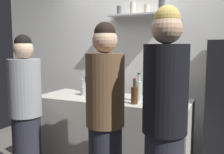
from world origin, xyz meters
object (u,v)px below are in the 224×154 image
Objects in this scene: utensil_holder at (85,91)px; person_blonde at (164,125)px; wine_bottle_green_glass at (121,88)px; water_bottle_plastic at (157,88)px; wine_bottle_dark_glass at (88,83)px; baking_pan at (168,103)px; person_brown_jacket at (105,120)px; person_grey_hoodie at (26,112)px; wine_bottle_pale_glass at (139,90)px; wine_bottle_amber_glass at (134,94)px.

person_blonde reaches higher than utensil_holder.
wine_bottle_green_glass reaches higher than water_bottle_plastic.
wine_bottle_dark_glass is 1.23× the size of water_bottle_plastic.
person_blonde reaches higher than wine_bottle_dark_glass.
person_brown_jacket reaches higher than baking_pan.
water_bottle_plastic is (0.40, 0.18, 0.01)m from wine_bottle_green_glass.
person_brown_jacket is at bearing -110.99° from person_grey_hoodie.
person_brown_jacket is (-0.42, -0.63, -0.07)m from baking_pan.
baking_pan is 0.21× the size of person_grey_hoodie.
baking_pan is 0.76m from person_brown_jacket.
wine_bottle_pale_glass is at bearing -5.51° from utensil_holder.
person_blonde is at bearing -112.63° from person_grey_hoodie.
baking_pan is 0.44m from water_bottle_plastic.
wine_bottle_dark_glass reaches higher than baking_pan.
water_bottle_plastic is (0.13, 0.33, -0.01)m from wine_bottle_pale_glass.
utensil_holder is at bearing -43.12° from person_grey_hoodie.
person_blonde is at bearing -53.38° from wine_bottle_amber_glass.
wine_bottle_amber_glass is at bearing -90.81° from wine_bottle_pale_glass.
person_brown_jacket is (0.65, -0.74, -0.10)m from utensil_holder.
wine_bottle_pale_glass is 0.14m from wine_bottle_amber_glass.
person_grey_hoodie reaches higher than water_bottle_plastic.
person_blonde is at bearing -58.96° from wine_bottle_pale_glass.
wine_bottle_dark_glass is at bearing -31.73° from person_grey_hoodie.
wine_bottle_pale_glass is 0.20× the size of person_grey_hoodie.
baking_pan is at bearing -17.87° from wine_bottle_green_glass.
wine_bottle_dark_glass reaches higher than wine_bottle_amber_glass.
person_blonde is (1.28, -1.06, -0.11)m from wine_bottle_dark_glass.
wine_bottle_green_glass is at bearing 162.13° from baking_pan.
baking_pan is 1.14× the size of wine_bottle_green_glass.
wine_bottle_pale_glass is 0.19× the size of person_brown_jacket.
wine_bottle_dark_glass is (-0.82, 0.31, -0.01)m from wine_bottle_pale_glass.
wine_bottle_amber_glass is at bearing -105.60° from water_bottle_plastic.
utensil_holder is (-1.07, 0.12, 0.03)m from baking_pan.
person_grey_hoodie reaches higher than baking_pan.
wine_bottle_amber_glass is at bearing -12.44° from person_brown_jacket.
person_brown_jacket reaches higher than utensil_holder.
utensil_holder is at bearing 37.65° from person_brown_jacket.
wine_bottle_dark_glass is at bearing -171.44° from person_blonde.
wine_bottle_green_glass is 0.58m from wine_bottle_dark_glass.
person_blonde is at bearing -101.73° from person_brown_jacket.
wine_bottle_dark_glass is at bearing 151.26° from wine_bottle_amber_glass.
wine_bottle_amber_glass is at bearing -164.60° from baking_pan.
wine_bottle_pale_glass is (0.73, -0.07, 0.07)m from utensil_holder.
water_bottle_plastic is at bearing 68.55° from wine_bottle_pale_glass.
wine_bottle_pale_glass reaches higher than water_bottle_plastic.
person_brown_jacket is at bearing -53.18° from wine_bottle_dark_glass.
person_grey_hoodie is at bearing -137.18° from person_blonde.
wine_bottle_pale_glass reaches higher than wine_bottle_dark_glass.
wine_bottle_amber_glass is 0.49m from water_bottle_plastic.
person_brown_jacket is at bearing -97.44° from wine_bottle_pale_glass.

